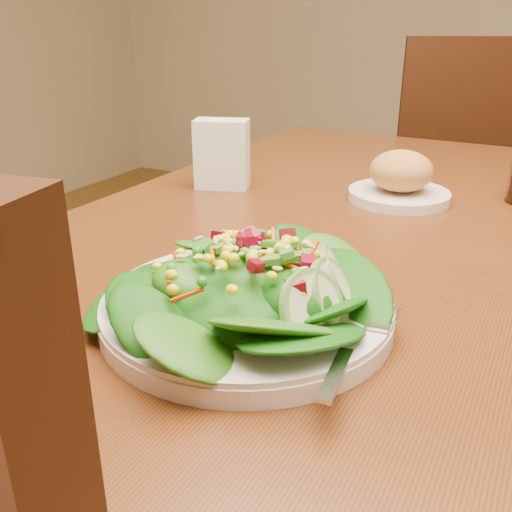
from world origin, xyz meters
name	(u,v)px	position (x,y,z in m)	size (l,w,h in m)	color
dining_table	(367,291)	(0.00, 0.00, 0.65)	(0.90, 1.40, 0.75)	#592A10
chair_far	(455,188)	(-0.06, 1.11, 0.52)	(0.59, 0.59, 0.99)	black
salad_plate	(255,294)	(-0.02, -0.32, 0.78)	(0.30, 0.29, 0.08)	silver
bread_plate	(400,180)	(0.00, 0.16, 0.78)	(0.17, 0.17, 0.08)	silver
napkin_holder	(222,152)	(-0.30, 0.08, 0.81)	(0.10, 0.08, 0.12)	white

